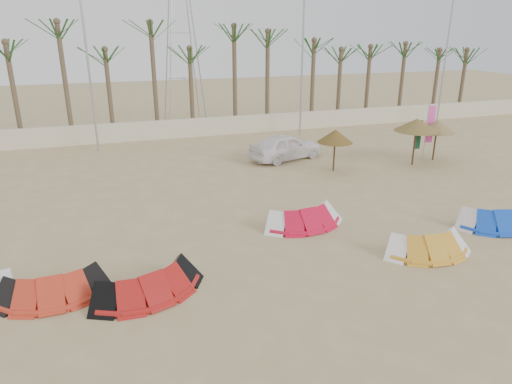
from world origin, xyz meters
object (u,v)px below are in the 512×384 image
object	(u,v)px
parasol_left	(335,136)
kite_orange	(424,241)
kite_red_mid	(148,278)
parasol_mid	(417,125)
kite_red_left	(53,282)
parasol_right	(437,126)
kite_red_right	(302,214)
car	(285,147)
kite_blue	(493,216)

from	to	relation	value
parasol_left	kite_orange	bearing A→B (deg)	-98.80
kite_red_mid	parasol_mid	bearing A→B (deg)	29.23
kite_red_left	parasol_right	distance (m)	22.01
parasol_mid	parasol_right	xyz separation A→B (m)	(1.78, 0.46, -0.28)
kite_red_mid	parasol_right	bearing A→B (deg)	27.89
kite_red_left	kite_red_mid	bearing A→B (deg)	-14.02
kite_red_left	parasol_right	bearing A→B (deg)	23.11
kite_orange	parasol_left	distance (m)	9.87
kite_red_right	car	size ratio (longest dim) A/B	0.76
kite_red_left	car	world-z (taller)	car
parasol_left	car	distance (m)	3.60
kite_blue	parasol_left	size ratio (longest dim) A/B	1.50
kite_red_mid	parasol_left	world-z (taller)	parasol_left
kite_red_right	kite_blue	size ratio (longest dim) A/B	0.99
kite_blue	parasol_mid	distance (m)	8.78
kite_orange	parasol_left	size ratio (longest dim) A/B	1.39
kite_red_left	kite_blue	xyz separation A→B (m)	(16.07, -0.10, -0.00)
kite_red_right	parasol_mid	xyz separation A→B (m)	(9.41, 5.72, 1.88)
kite_red_left	parasol_left	distance (m)	16.08
parasol_mid	kite_orange	bearing A→B (deg)	-124.37
kite_red_left	kite_red_mid	xyz separation A→B (m)	(2.66, -0.66, 0.00)
kite_red_mid	parasol_left	size ratio (longest dim) A/B	1.61
kite_red_left	kite_red_right	bearing A→B (deg)	15.15
kite_orange	car	xyz separation A→B (m)	(-0.17, 12.61, 0.35)
kite_red_left	kite_blue	distance (m)	16.07
kite_orange	car	world-z (taller)	car
kite_orange	parasol_right	distance (m)	12.78
kite_red_right	parasol_left	world-z (taller)	parasol_left
kite_orange	kite_red_mid	bearing A→B (deg)	177.22
kite_blue	car	xyz separation A→B (m)	(-4.17, 11.58, 0.35)
parasol_left	kite_red_left	bearing A→B (deg)	-147.86
parasol_mid	parasol_left	bearing A→B (deg)	175.72
kite_blue	kite_red_left	bearing A→B (deg)	179.64
kite_red_right	kite_blue	world-z (taller)	same
kite_blue	parasol_left	distance (m)	9.10
kite_red_left	car	xyz separation A→B (m)	(11.90, 11.48, 0.35)
kite_red_mid	kite_blue	size ratio (longest dim) A/B	1.08
parasol_mid	car	size ratio (longest dim) A/B	0.59
kite_orange	parasol_right	xyz separation A→B (m)	(8.13, 9.73, 1.60)
kite_red_right	parasol_right	bearing A→B (deg)	28.90
parasol_left	parasol_mid	world-z (taller)	parasol_mid
parasol_mid	kite_red_mid	bearing A→B (deg)	-150.77
parasol_right	car	xyz separation A→B (m)	(-8.29, 2.87, -1.25)
parasol_right	car	size ratio (longest dim) A/B	0.53
parasol_right	car	world-z (taller)	parasol_right
kite_red_mid	parasol_left	xyz separation A→B (m)	(10.90, 9.18, 1.52)
kite_blue	car	world-z (taller)	car
kite_red_left	kite_orange	world-z (taller)	same
kite_red_right	kite_orange	bearing A→B (deg)	-49.19
kite_red_left	kite_red_mid	size ratio (longest dim) A/B	0.87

